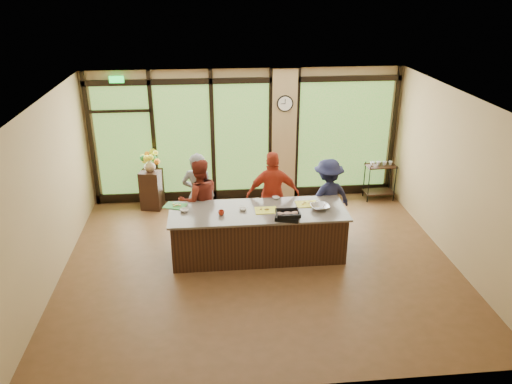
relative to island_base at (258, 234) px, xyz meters
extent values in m
plane|color=brown|center=(0.00, -0.30, -0.44)|extent=(7.00, 7.00, 0.00)
plane|color=white|center=(0.00, -0.30, 2.56)|extent=(7.00, 7.00, 0.00)
plane|color=tan|center=(0.00, 2.70, 1.06)|extent=(7.00, 0.00, 7.00)
plane|color=tan|center=(-3.50, -0.30, 1.06)|extent=(0.00, 6.00, 6.00)
plane|color=tan|center=(3.50, -0.30, 1.06)|extent=(0.00, 6.00, 6.00)
cube|color=tan|center=(0.85, 2.64, 1.06)|extent=(0.55, 0.12, 3.00)
cube|color=black|center=(0.00, 2.65, 2.31)|extent=(6.90, 0.08, 0.12)
cube|color=black|center=(0.00, 2.65, -0.32)|extent=(6.90, 0.08, 0.20)
cube|color=#19D83F|center=(-2.70, 2.60, 2.39)|extent=(0.30, 0.04, 0.14)
cube|color=#396121|center=(-2.70, 2.67, 1.01)|extent=(1.20, 0.02, 2.50)
cube|color=#396121|center=(-1.40, 2.67, 1.01)|extent=(1.20, 0.02, 2.50)
cube|color=#396121|center=(-0.10, 2.67, 1.01)|extent=(1.20, 0.02, 2.50)
cube|color=#396121|center=(2.25, 2.67, 1.01)|extent=(2.10, 0.02, 2.50)
cube|color=black|center=(-3.40, 2.65, 1.06)|extent=(0.08, 0.08, 3.00)
cube|color=black|center=(-2.05, 2.65, 1.06)|extent=(0.08, 0.08, 3.00)
cube|color=black|center=(-0.75, 2.65, 1.06)|extent=(0.08, 0.08, 3.00)
cube|color=black|center=(0.55, 2.65, 1.06)|extent=(0.08, 0.08, 3.00)
cube|color=black|center=(1.15, 2.65, 1.06)|extent=(0.08, 0.08, 3.00)
cube|color=black|center=(3.40, 2.65, 1.06)|extent=(0.08, 0.08, 3.00)
cube|color=black|center=(0.00, 0.00, 0.00)|extent=(3.10, 1.00, 0.88)
cube|color=#71675D|center=(0.00, 0.00, 0.46)|extent=(3.20, 1.10, 0.04)
cylinder|color=black|center=(0.85, 2.57, 1.81)|extent=(0.36, 0.04, 0.36)
cylinder|color=white|center=(0.85, 2.55, 1.81)|extent=(0.31, 0.01, 0.31)
cube|color=black|center=(0.85, 2.55, 1.86)|extent=(0.01, 0.00, 0.11)
cube|color=black|center=(0.80, 2.55, 1.81)|extent=(0.09, 0.00, 0.01)
imported|color=gray|center=(-1.08, 0.87, 0.44)|extent=(0.72, 0.55, 1.75)
imported|color=maroon|center=(-1.06, 0.74, 0.39)|extent=(0.94, 0.81, 1.67)
imported|color=#AA301A|center=(0.37, 0.73, 0.44)|extent=(1.04, 0.45, 1.77)
imported|color=#1B1D3B|center=(1.45, 0.73, 0.35)|extent=(1.16, 0.89, 1.58)
cube|color=black|center=(0.48, -0.38, 0.52)|extent=(0.49, 0.43, 0.07)
imported|color=silver|center=(1.12, -0.06, 0.52)|extent=(0.38, 0.38, 0.08)
cube|color=green|center=(-1.50, 0.33, 0.49)|extent=(0.47, 0.41, 0.01)
cube|color=yellow|center=(0.14, -0.02, 0.49)|extent=(0.40, 0.30, 0.01)
cube|color=yellow|center=(0.92, 0.18, 0.49)|extent=(0.40, 0.30, 0.01)
imported|color=silver|center=(-1.32, 0.08, 0.50)|extent=(0.20, 0.20, 0.05)
imported|color=silver|center=(-0.27, 0.04, 0.50)|extent=(0.16, 0.16, 0.04)
imported|color=silver|center=(0.39, 0.49, 0.50)|extent=(0.16, 0.16, 0.03)
imported|color=#A12510|center=(-0.67, -0.12, 0.52)|extent=(0.12, 0.12, 0.09)
cube|color=black|center=(-2.15, 2.32, 0.00)|extent=(0.52, 0.52, 0.88)
imported|color=olive|center=(-2.15, 2.32, 0.57)|extent=(0.30, 0.30, 0.26)
cube|color=black|center=(3.06, 2.30, -0.27)|extent=(0.69, 0.42, 0.03)
cube|color=black|center=(3.06, 2.30, 0.38)|extent=(0.69, 0.42, 0.03)
cylinder|color=black|center=(2.76, 2.13, -0.01)|extent=(0.02, 0.02, 0.87)
cylinder|color=black|center=(3.37, 2.13, -0.01)|extent=(0.02, 0.02, 0.87)
cylinder|color=black|center=(2.76, 2.47, -0.01)|extent=(0.02, 0.02, 0.87)
cylinder|color=black|center=(3.37, 2.47, -0.01)|extent=(0.02, 0.02, 0.87)
imported|color=silver|center=(2.85, 2.30, 0.44)|extent=(0.10, 0.10, 0.09)
imported|color=silver|center=(3.00, 2.30, 0.44)|extent=(0.10, 0.10, 0.09)
imported|color=silver|center=(3.14, 2.30, 0.44)|extent=(0.10, 0.10, 0.09)
imported|color=silver|center=(3.28, 2.30, 0.44)|extent=(0.10, 0.10, 0.09)
camera|label=1|loc=(-0.83, -8.07, 4.35)|focal=35.00mm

